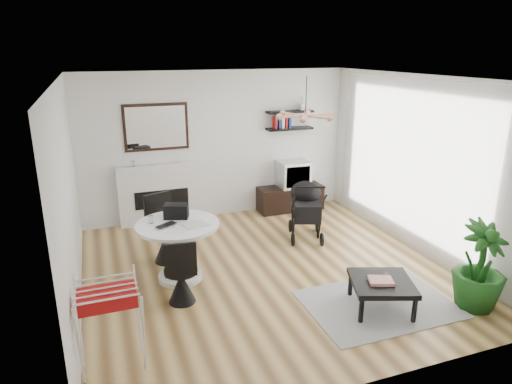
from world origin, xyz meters
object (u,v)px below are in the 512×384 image
object	(u,v)px
stroller	(306,212)
coffee_table	(382,284)
dining_table	(179,243)
drying_rack	(110,326)
crt_tv	(293,174)
tv_console	(290,198)
potted_plant	(480,266)
fireplace	(161,187)

from	to	relation	value
stroller	coffee_table	xyz separation A→B (m)	(-0.12, -2.36, -0.11)
dining_table	drying_rack	bearing A→B (deg)	-120.85
dining_table	crt_tv	bearing A→B (deg)	38.31
tv_console	potted_plant	xyz separation A→B (m)	(0.70, -4.04, 0.31)
crt_tv	coffee_table	distance (m)	3.74
stroller	drying_rack	bearing A→B (deg)	-123.79
fireplace	stroller	size ratio (longest dim) A/B	2.06
crt_tv	dining_table	size ratio (longest dim) A/B	0.51
crt_tv	potted_plant	world-z (taller)	potted_plant
tv_console	crt_tv	bearing A→B (deg)	-3.96
tv_console	dining_table	bearing A→B (deg)	-141.14
coffee_table	drying_rack	bearing A→B (deg)	-179.43
fireplace	stroller	world-z (taller)	fireplace
tv_console	crt_tv	xyz separation A→B (m)	(0.05, -0.00, 0.49)
fireplace	potted_plant	bearing A→B (deg)	-52.85
tv_console	coffee_table	world-z (taller)	tv_console
coffee_table	potted_plant	world-z (taller)	potted_plant
stroller	potted_plant	world-z (taller)	potted_plant
drying_rack	tv_console	bearing A→B (deg)	45.67
crt_tv	fireplace	bearing A→B (deg)	176.36
stroller	dining_table	bearing A→B (deg)	-141.73
fireplace	potted_plant	distance (m)	5.27
drying_rack	crt_tv	bearing A→B (deg)	45.27
dining_table	tv_console	bearing A→B (deg)	38.86
coffee_table	dining_table	bearing A→B (deg)	143.44
fireplace	potted_plant	size ratio (longest dim) A/B	1.96
crt_tv	coffee_table	xyz separation A→B (m)	(-0.48, -3.68, -0.39)
dining_table	potted_plant	size ratio (longest dim) A/B	1.02
fireplace	crt_tv	size ratio (longest dim) A/B	3.75
fireplace	dining_table	distance (m)	2.25
tv_console	stroller	size ratio (longest dim) A/B	1.22
crt_tv	dining_table	xyz separation A→B (m)	(-2.64, -2.08, -0.19)
fireplace	drying_rack	distance (m)	4.03
crt_tv	stroller	bearing A→B (deg)	-105.07
crt_tv	potted_plant	xyz separation A→B (m)	(0.65, -4.04, -0.18)
dining_table	coffee_table	distance (m)	2.70
coffee_table	potted_plant	distance (m)	1.20
tv_console	drying_rack	xyz separation A→B (m)	(-3.56, -3.72, 0.25)
crt_tv	drying_rack	bearing A→B (deg)	-134.19
crt_tv	stroller	world-z (taller)	stroller
dining_table	coffee_table	xyz separation A→B (m)	(2.16, -1.60, -0.20)
tv_console	stroller	world-z (taller)	stroller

